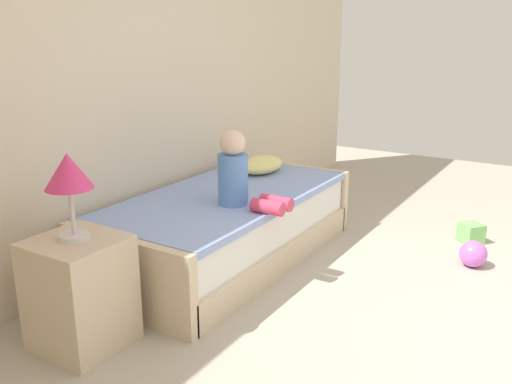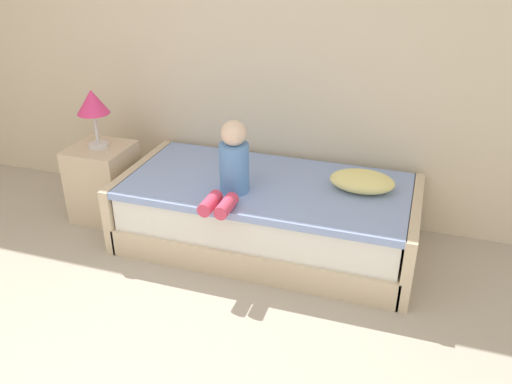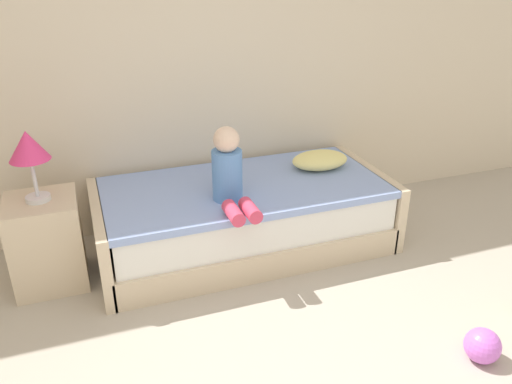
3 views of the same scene
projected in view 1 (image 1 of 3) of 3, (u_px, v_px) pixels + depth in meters
ground_plane at (512, 371)px, 2.72m from camera, size 9.20×9.20×0.00m
wall_rear at (115, 57)px, 3.63m from camera, size 7.20×0.10×2.90m
bed at (227, 227)px, 3.99m from camera, size 2.11×1.00×0.50m
nightstand at (80, 293)px, 2.88m from camera, size 0.44×0.44×0.60m
table_lamp at (69, 175)px, 2.70m from camera, size 0.24×0.24×0.45m
child_figure at (239, 175)px, 3.60m from camera, size 0.20×0.51×0.50m
pillow at (261, 165)px, 4.48m from camera, size 0.44×0.30×0.13m
toy_ball at (473, 254)px, 3.90m from camera, size 0.19×0.19×0.19m
toy_block at (471, 233)px, 4.34m from camera, size 0.22×0.22×0.16m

